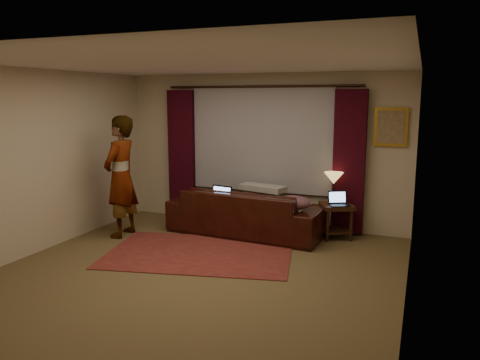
% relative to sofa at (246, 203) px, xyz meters
% --- Properties ---
extents(floor, '(5.00, 5.00, 0.01)m').
position_rel_sofa_xyz_m(floor, '(0.03, -1.82, -0.51)').
color(floor, brown).
rests_on(floor, ground).
extents(ceiling, '(5.00, 5.00, 0.02)m').
position_rel_sofa_xyz_m(ceiling, '(0.03, -1.82, 2.09)').
color(ceiling, silver).
rests_on(ceiling, ground).
extents(wall_back, '(5.00, 0.02, 2.60)m').
position_rel_sofa_xyz_m(wall_back, '(0.03, 0.68, 0.79)').
color(wall_back, beige).
rests_on(wall_back, ground).
extents(wall_front, '(5.00, 0.02, 2.60)m').
position_rel_sofa_xyz_m(wall_front, '(0.03, -4.32, 0.79)').
color(wall_front, beige).
rests_on(wall_front, ground).
extents(wall_left, '(0.02, 5.00, 2.60)m').
position_rel_sofa_xyz_m(wall_left, '(-2.47, -1.82, 0.79)').
color(wall_left, beige).
rests_on(wall_left, ground).
extents(wall_right, '(0.02, 5.00, 2.60)m').
position_rel_sofa_xyz_m(wall_right, '(2.53, -1.82, 0.79)').
color(wall_right, beige).
rests_on(wall_right, ground).
extents(sheer_curtain, '(2.50, 0.05, 1.80)m').
position_rel_sofa_xyz_m(sheer_curtain, '(0.03, 0.62, 0.99)').
color(sheer_curtain, '#9898A0').
rests_on(sheer_curtain, wall_back).
extents(drape_left, '(0.50, 0.14, 2.30)m').
position_rel_sofa_xyz_m(drape_left, '(-1.47, 0.57, 0.67)').
color(drape_left, black).
rests_on(drape_left, floor).
extents(drape_right, '(0.50, 0.14, 2.30)m').
position_rel_sofa_xyz_m(drape_right, '(1.53, 0.57, 0.67)').
color(drape_right, black).
rests_on(drape_right, floor).
extents(curtain_rod, '(0.04, 0.04, 3.40)m').
position_rel_sofa_xyz_m(curtain_rod, '(0.03, 0.57, 1.87)').
color(curtain_rod, '#311C11').
rests_on(curtain_rod, wall_back).
extents(picture_frame, '(0.50, 0.04, 0.60)m').
position_rel_sofa_xyz_m(picture_frame, '(2.13, 0.65, 1.24)').
color(picture_frame, '#B08629').
rests_on(picture_frame, wall_back).
extents(sofa, '(2.58, 1.26, 1.01)m').
position_rel_sofa_xyz_m(sofa, '(0.00, 0.00, 0.00)').
color(sofa, black).
rests_on(sofa, floor).
extents(throw_blanket, '(0.81, 0.48, 0.09)m').
position_rel_sofa_xyz_m(throw_blanket, '(0.21, 0.20, 0.50)').
color(throw_blanket, '#9C9C96').
rests_on(throw_blanket, sofa).
extents(clothing_pile, '(0.59, 0.50, 0.22)m').
position_rel_sofa_xyz_m(clothing_pile, '(0.84, -0.19, 0.11)').
color(clothing_pile, brown).
rests_on(clothing_pile, sofa).
extents(laptop_sofa, '(0.43, 0.46, 0.27)m').
position_rel_sofa_xyz_m(laptop_sofa, '(-0.43, -0.20, 0.13)').
color(laptop_sofa, black).
rests_on(laptop_sofa, sofa).
extents(area_rug, '(2.91, 2.25, 0.01)m').
position_rel_sofa_xyz_m(area_rug, '(-0.27, -1.18, -0.50)').
color(area_rug, maroon).
rests_on(area_rug, floor).
extents(end_table, '(0.64, 0.64, 0.55)m').
position_rel_sofa_xyz_m(end_table, '(1.41, 0.28, -0.23)').
color(end_table, black).
rests_on(end_table, floor).
extents(tiffany_lamp, '(0.42, 0.42, 0.48)m').
position_rel_sofa_xyz_m(tiffany_lamp, '(1.33, 0.37, 0.29)').
color(tiffany_lamp, '#A2823A').
rests_on(tiffany_lamp, end_table).
extents(laptop_table, '(0.41, 0.42, 0.21)m').
position_rel_sofa_xyz_m(laptop_table, '(1.47, 0.18, 0.15)').
color(laptop_table, black).
rests_on(laptop_table, end_table).
extents(person, '(0.60, 0.60, 1.92)m').
position_rel_sofa_xyz_m(person, '(-1.81, -0.83, 0.46)').
color(person, '#9C9C96').
rests_on(person, floor).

